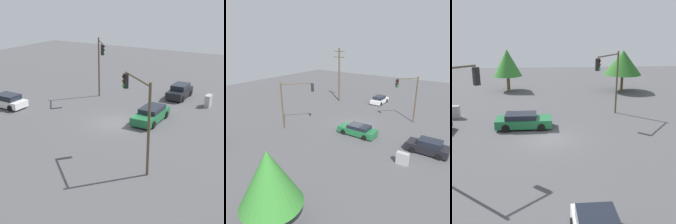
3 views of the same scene
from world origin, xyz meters
The scene contains 9 objects.
ground_plane centered at (0.00, 0.00, 0.00)m, with size 80.00×80.00×0.00m, color #4C4C4F.
sedan_white centered at (-1.63, 11.79, 0.65)m, with size 1.95×4.12×1.36m.
sedan_dark centered at (10.35, -2.28, 0.72)m, with size 4.14×1.89×1.51m.
sedan_green centered at (2.08, -2.54, 0.65)m, with size 4.76×2.01×1.32m.
traffic_signal_main centered at (-5.92, -5.08, 4.25)m, with size 2.88×3.33×6.17m.
traffic_signal_cross centered at (5.55, 5.05, 4.40)m, with size 2.49×2.14×6.53m.
utility_pole_tall centered at (-8.62, 8.87, 5.16)m, with size 2.20×0.28×9.74m.
electrical_cabinet centered at (8.91, -5.88, 0.60)m, with size 1.14×0.51×1.20m, color #9EA0A3.
tree_right centered at (4.98, -17.76, 3.77)m, with size 3.80×3.80×5.56m.
Camera 2 is at (14.31, -24.18, 11.39)m, focal length 35.00 mm.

